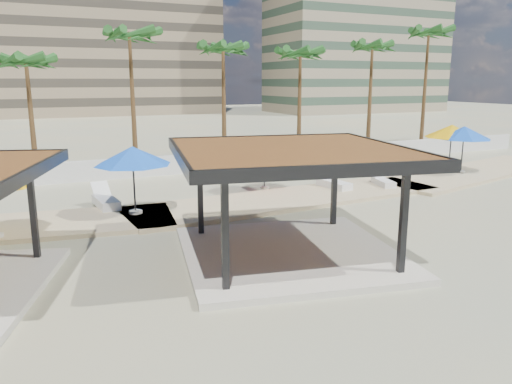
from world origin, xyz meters
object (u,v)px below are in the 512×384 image
(lounger_b, at_px, (333,183))
(pavilion_central, at_px, (290,192))
(lounger_c, at_px, (383,182))
(lounger_a, at_px, (106,201))
(umbrella_c, at_px, (265,150))

(lounger_b, bearing_deg, pavilion_central, 131.66)
(lounger_c, bearing_deg, lounger_a, 98.59)
(lounger_b, bearing_deg, umbrella_c, 62.97)
(lounger_a, bearing_deg, lounger_c, -101.00)
(umbrella_c, height_order, lounger_a, umbrella_c)
(lounger_c, bearing_deg, pavilion_central, 141.66)
(umbrella_c, relative_size, lounger_c, 1.65)
(lounger_b, xyz_separation_m, lounger_c, (2.74, -0.65, -0.03))
(lounger_a, distance_m, lounger_c, 14.30)
(pavilion_central, height_order, lounger_b, pavilion_central)
(pavilion_central, distance_m, lounger_a, 10.05)
(pavilion_central, xyz_separation_m, lounger_c, (9.63, 7.22, -1.80))
(lounger_a, relative_size, lounger_b, 1.07)
(lounger_a, distance_m, lounger_b, 11.51)
(lounger_b, distance_m, lounger_c, 2.82)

